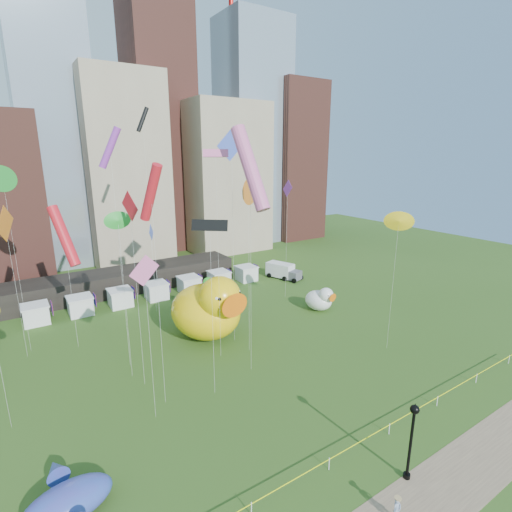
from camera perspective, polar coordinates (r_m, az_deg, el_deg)
ground at (r=29.13m, az=10.73°, el=-28.64°), size 160.00×160.00×0.00m
skyline at (r=77.78m, az=-20.91°, el=15.06°), size 101.00×23.00×68.00m
crane_right at (r=95.15m, az=-3.14°, el=31.33°), size 23.00×1.00×76.00m
pavilion at (r=60.66m, az=-20.90°, el=-3.73°), size 38.00×6.00×3.20m
vendor_tents at (r=56.50m, az=-14.52°, el=-5.08°), size 33.24×2.80×2.40m
caution_tape at (r=28.67m, az=10.80°, el=-27.65°), size 50.00×0.06×0.90m
big_duck at (r=42.92m, az=-7.03°, el=-7.73°), size 8.53×10.53×7.66m
small_duck at (r=51.39m, az=9.47°, el=-6.34°), size 3.75×4.57×3.31m
seahorse_green at (r=45.81m, az=-7.06°, el=-5.14°), size 1.55×1.85×6.03m
seahorse_purple at (r=46.15m, az=-4.88°, el=-6.06°), size 1.28×1.51×4.85m
whale_inflatable at (r=27.94m, az=-26.17°, el=-29.63°), size 5.20×6.39×2.18m
lamppost at (r=27.72m, az=22.08°, el=-23.18°), size 0.57×0.57×5.45m
box_truck at (r=63.65m, az=3.98°, el=-2.20°), size 3.99×6.22×2.49m
woman at (r=26.82m, az=20.12°, el=-31.83°), size 0.56×0.38×1.51m
kite_0 at (r=32.32m, az=-18.14°, el=6.39°), size 0.61×2.35×17.15m
kite_1 at (r=32.87m, az=-0.82°, el=12.81°), size 2.05×4.36×22.34m
kite_2 at (r=29.81m, az=-6.88°, el=4.37°), size 2.43×2.09×15.08m
kite_3 at (r=43.52m, az=-33.43°, el=9.53°), size 1.89×2.03×18.96m
kite_4 at (r=40.03m, az=20.41°, el=4.81°), size 1.32×1.68×14.56m
kite_5 at (r=38.84m, az=-3.63°, el=15.77°), size 3.29×0.15×22.55m
kite_6 at (r=36.74m, az=-1.11°, el=9.57°), size 2.28×1.80×17.85m
kite_7 at (r=35.77m, az=-20.82°, el=14.69°), size 2.15×1.03×22.21m
kite_8 at (r=28.92m, az=-15.29°, el=9.01°), size 1.52×2.60×19.39m
kite_9 at (r=28.30m, az=-16.18°, el=-2.54°), size 2.26×0.29×13.13m
kite_10 at (r=50.04m, az=-16.45°, el=18.71°), size 1.76×0.65×25.34m
kite_11 at (r=34.05m, az=-19.77°, el=4.86°), size 1.52×0.31×15.35m
kite_13 at (r=49.66m, az=-15.25°, el=3.18°), size 1.13×1.90×11.60m
kite_14 at (r=42.67m, az=-33.14°, el=3.84°), size 1.48×3.04×15.37m
kite_15 at (r=52.54m, az=4.69°, el=9.55°), size 0.26×2.31×16.62m
kite_16 at (r=42.57m, az=-26.57°, el=2.64°), size 2.56×3.67×15.12m
kite_17 at (r=35.39m, az=-6.00°, el=14.50°), size 2.18×1.31×20.36m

